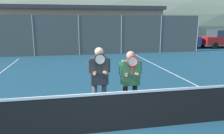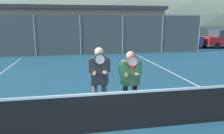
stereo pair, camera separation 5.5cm
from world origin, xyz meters
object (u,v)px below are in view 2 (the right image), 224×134
(car_far_left, at_px, (10,41))
(car_center, at_px, (129,40))
(player_leftmost, at_px, (99,76))
(player_center_left, at_px, (130,77))
(car_left_of_center, at_px, (73,40))
(car_right_of_center, at_px, (178,39))

(car_far_left, height_order, car_center, car_far_left)
(player_leftmost, distance_m, car_center, 13.77)
(player_leftmost, height_order, car_center, player_leftmost)
(player_center_left, height_order, car_left_of_center, player_center_left)
(car_right_of_center, bearing_deg, player_leftmost, -124.09)
(player_leftmost, bearing_deg, player_center_left, -2.88)
(player_leftmost, distance_m, car_far_left, 14.72)
(car_right_of_center, bearing_deg, car_far_left, 178.83)
(car_far_left, relative_size, car_center, 1.09)
(player_center_left, xyz_separation_m, car_center, (3.50, 13.11, -0.15))
(player_leftmost, xyz_separation_m, car_right_of_center, (9.03, 13.34, -0.19))
(player_leftmost, height_order, car_far_left, player_leftmost)
(car_far_left, xyz_separation_m, car_right_of_center, (14.56, -0.30, -0.01))
(player_center_left, xyz_separation_m, car_far_left, (-6.35, 13.68, -0.12))
(player_center_left, distance_m, car_center, 13.57)
(car_center, relative_size, car_right_of_center, 1.08)
(car_right_of_center, bearing_deg, car_left_of_center, 178.59)
(car_far_left, distance_m, car_right_of_center, 14.56)
(car_far_left, xyz_separation_m, car_left_of_center, (5.02, -0.06, -0.04))
(car_center, bearing_deg, car_far_left, 176.73)
(car_far_left, relative_size, car_right_of_center, 1.17)
(car_far_left, bearing_deg, player_center_left, -65.11)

